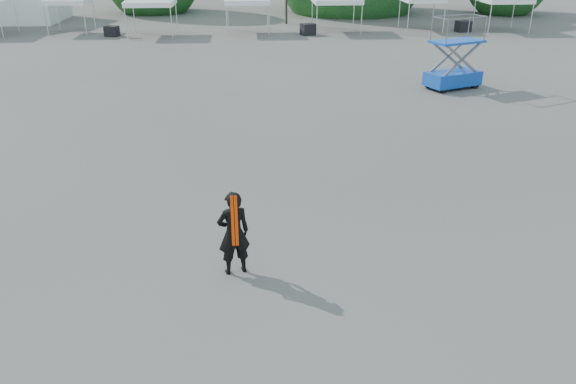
{
  "coord_description": "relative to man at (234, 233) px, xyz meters",
  "views": [
    {
      "loc": [
        0.19,
        -11.95,
        6.04
      ],
      "look_at": [
        0.88,
        -1.58,
        1.3
      ],
      "focal_mm": 35.0,
      "sensor_mm": 36.0,
      "label": 1
    }
  ],
  "objects": [
    {
      "name": "crate_mid",
      "position": [
        4.36,
        29.08,
        -0.5
      ],
      "size": [
        1.15,
        1.02,
        0.74
      ],
      "primitive_type": "cube",
      "rotation": [
        0.0,
        0.0,
        0.35
      ],
      "color": "black",
      "rests_on": "ground"
    },
    {
      "name": "crate_east",
      "position": [
        15.23,
        29.76,
        -0.5
      ],
      "size": [
        1.09,
        0.94,
        0.74
      ],
      "primitive_type": "cube",
      "rotation": [
        0.0,
        0.0,
        0.23
      ],
      "color": "black",
      "rests_on": "ground"
    },
    {
      "name": "scissor_lift",
      "position": [
        9.16,
        14.17,
        0.66
      ],
      "size": [
        2.62,
        1.98,
        3.03
      ],
      "rotation": [
        0.0,
        0.0,
        0.39
      ],
      "color": "#0C47A1",
      "rests_on": "ground"
    },
    {
      "name": "crate_west",
      "position": [
        -8.7,
        29.4,
        -0.54
      ],
      "size": [
        0.98,
        0.83,
        0.66
      ],
      "primitive_type": "cube",
      "rotation": [
        0.0,
        0.0,
        -0.22
      ],
      "color": "black",
      "rests_on": "ground"
    },
    {
      "name": "man",
      "position": [
        0.0,
        0.0,
        0.0
      ],
      "size": [
        0.72,
        0.58,
        1.73
      ],
      "rotation": [
        0.0,
        0.0,
        3.43
      ],
      "color": "black",
      "rests_on": "ground"
    },
    {
      "name": "ground",
      "position": [
        0.23,
        2.46,
        -0.87
      ],
      "size": [
        120.0,
        120.0,
        0.0
      ],
      "primitive_type": "plane",
      "color": "#474442",
      "rests_on": "ground"
    }
  ]
}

